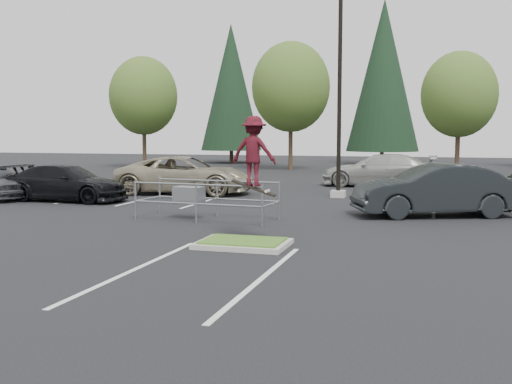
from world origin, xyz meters
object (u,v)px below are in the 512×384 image
(conif_a, at_px, (231,87))
(car_r_charc, at_px, (434,190))
(light_pole, at_px, (340,92))
(decid_b, at_px, (291,90))
(cart_corral, at_px, (193,195))
(car_l_black, at_px, (67,183))
(car_far_silver, at_px, (379,170))
(car_l_tan, at_px, (185,175))
(conif_b, at_px, (383,76))
(decid_a, at_px, (144,98))
(skateboarder, at_px, (254,152))
(decid_c, at_px, (459,97))

(conif_a, height_order, car_r_charc, conif_a)
(light_pole, relative_size, decid_b, 1.05)
(light_pole, xyz_separation_m, cart_corral, (-3.50, -7.96, -3.77))
(car_l_black, height_order, car_far_silver, car_far_silver)
(conif_a, bearing_deg, car_l_tan, -75.26)
(conif_b, distance_m, car_r_charc, 34.51)
(decid_a, relative_size, skateboarder, 4.28)
(decid_c, distance_m, car_far_silver, 13.34)
(decid_a, height_order, conif_a, conif_a)
(decid_b, height_order, car_far_silver, decid_b)
(car_l_black, bearing_deg, decid_c, -34.69)
(decid_c, bearing_deg, conif_b, 119.32)
(skateboarder, relative_size, car_l_black, 0.40)
(conif_b, distance_m, cart_corral, 37.26)
(light_pole, distance_m, decid_c, 18.67)
(car_l_black, relative_size, car_far_silver, 0.88)
(light_pole, distance_m, conif_a, 31.63)
(conif_a, distance_m, cart_corral, 38.13)
(decid_c, relative_size, car_far_silver, 1.43)
(decid_a, bearing_deg, decid_b, 2.39)
(car_r_charc, bearing_deg, cart_corral, -89.96)
(decid_c, height_order, car_l_black, decid_c)
(conif_b, xyz_separation_m, skateboarder, (-0.02, -39.50, -5.55))
(conif_b, bearing_deg, decid_b, -121.09)
(conif_b, xyz_separation_m, car_l_tan, (-6.50, -29.00, -6.98))
(cart_corral, relative_size, car_r_charc, 0.85)
(cart_corral, distance_m, car_l_black, 7.77)
(decid_c, bearing_deg, conif_a, 153.04)
(decid_c, relative_size, car_r_charc, 1.57)
(conif_a, bearing_deg, conif_b, 2.05)
(decid_b, distance_m, conif_b, 11.78)
(conif_a, distance_m, skateboarder, 41.71)
(decid_c, xyz_separation_m, cart_corral, (-8.99, -25.79, -4.46))
(decid_c, height_order, car_r_charc, decid_c)
(decid_a, distance_m, cart_corral, 30.39)
(skateboarder, bearing_deg, light_pole, -88.91)
(conif_a, bearing_deg, decid_a, -111.91)
(conif_b, relative_size, car_l_black, 2.81)
(conif_b, height_order, car_l_black, conif_b)
(car_l_tan, height_order, car_l_black, car_l_tan)
(decid_b, bearing_deg, car_r_charc, -65.94)
(light_pole, bearing_deg, decid_a, 135.75)
(cart_corral, xyz_separation_m, skateboarder, (2.98, -3.04, 1.51))
(light_pole, bearing_deg, car_far_silver, 78.76)
(car_far_silver, bearing_deg, conif_a, -145.26)
(light_pole, xyz_separation_m, car_r_charc, (4.00, -5.00, -3.68))
(car_r_charc, bearing_deg, light_pole, -162.82)
(car_l_tan, bearing_deg, conif_a, 7.99)
(decid_a, distance_m, car_far_silver, 23.56)
(car_far_silver, bearing_deg, conif_b, -176.46)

